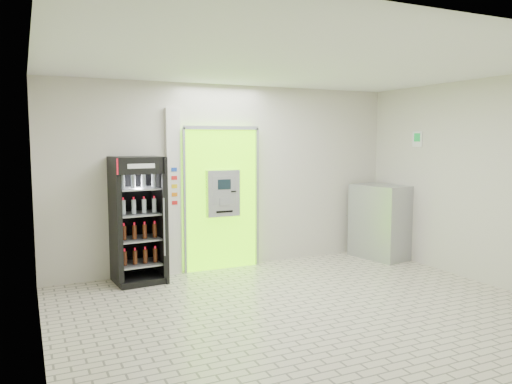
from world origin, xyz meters
TOP-DOWN VIEW (x-y plane):
  - ground at (0.00, 0.00)m, footprint 6.00×6.00m
  - room_shell at (0.00, 0.00)m, footprint 6.00×6.00m
  - atm_assembly at (-0.20, 2.41)m, footprint 1.30×0.24m
  - pillar at (-0.98, 2.45)m, footprint 0.22×0.11m
  - beverage_cooler at (-1.60, 2.19)m, footprint 0.75×0.70m
  - steel_cabinet at (2.66, 1.90)m, footprint 0.84×1.09m
  - exit_sign at (2.99, 1.40)m, footprint 0.02×0.22m

SIDE VIEW (x-z plane):
  - ground at x=0.00m, z-range 0.00..0.00m
  - steel_cabinet at x=2.66m, z-range 0.00..1.31m
  - beverage_cooler at x=-1.60m, z-range -0.04..1.83m
  - atm_assembly at x=-0.20m, z-range 0.01..2.34m
  - pillar at x=-0.98m, z-range 0.00..2.60m
  - room_shell at x=0.00m, z-range -1.16..4.84m
  - exit_sign at x=2.99m, z-range 1.99..2.25m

